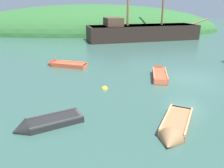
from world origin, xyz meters
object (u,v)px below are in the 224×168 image
object	(u,v)px
rowboat_center	(63,65)
rowboat_near_dock	(175,129)
rowboat_outer_left	(44,125)
rowboat_outer_right	(159,75)
sailing_ship	(142,34)
buoy_yellow	(105,89)

from	to	relation	value
rowboat_center	rowboat_near_dock	world-z (taller)	rowboat_near_dock
rowboat_outer_left	rowboat_center	xyz separation A→B (m)	(-0.68, 9.84, 0.02)
rowboat_near_dock	rowboat_outer_right	xyz separation A→B (m)	(1.15, 7.33, 0.04)
sailing_ship	rowboat_center	bearing A→B (deg)	-135.38
rowboat_outer_left	buoy_yellow	xyz separation A→B (m)	(2.73, 4.40, -0.08)
rowboat_outer_left	rowboat_outer_right	xyz separation A→B (m)	(6.76, 6.71, 0.07)
buoy_yellow	sailing_ship	bearing A→B (deg)	73.66
rowboat_outer_left	rowboat_near_dock	world-z (taller)	rowboat_near_dock
buoy_yellow	rowboat_outer_right	bearing A→B (deg)	29.91
rowboat_near_dock	buoy_yellow	distance (m)	5.78
rowboat_outer_left	buoy_yellow	size ratio (longest dim) A/B	7.73
sailing_ship	rowboat_center	distance (m)	16.47
rowboat_outer_left	rowboat_center	world-z (taller)	rowboat_center
sailing_ship	rowboat_outer_left	size ratio (longest dim) A/B	5.92
sailing_ship	rowboat_outer_right	bearing A→B (deg)	-107.48
sailing_ship	rowboat_outer_left	bearing A→B (deg)	-121.57
rowboat_outer_right	buoy_yellow	size ratio (longest dim) A/B	8.85
sailing_ship	buoy_yellow	bearing A→B (deg)	-118.40
rowboat_near_dock	rowboat_outer_left	bearing A→B (deg)	-68.91
rowboat_outer_right	rowboat_near_dock	bearing A→B (deg)	-178.27
rowboat_center	buoy_yellow	world-z (taller)	rowboat_center
rowboat_outer_right	buoy_yellow	distance (m)	4.64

